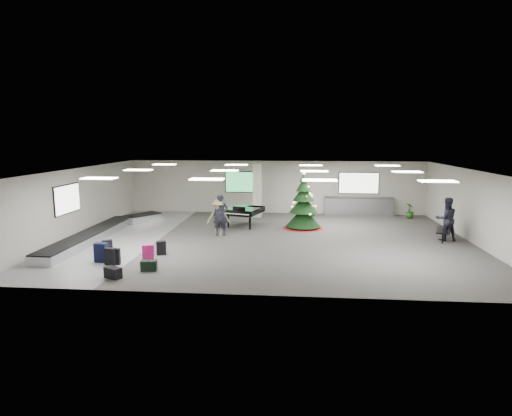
# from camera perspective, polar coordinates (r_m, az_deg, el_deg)

# --- Properties ---
(ground) EXTENTS (18.00, 18.00, 0.00)m
(ground) POSITION_cam_1_polar(r_m,az_deg,el_deg) (19.62, 1.71, -4.21)
(ground) COLOR #3D3A38
(ground) RESTS_ON ground
(room_envelope) EXTENTS (18.02, 14.02, 3.21)m
(room_envelope) POSITION_cam_1_polar(r_m,az_deg,el_deg) (19.89, 0.75, 2.80)
(room_envelope) COLOR #A7A599
(room_envelope) RESTS_ON ground
(baggage_carousel) EXTENTS (2.28, 9.71, 0.43)m
(baggage_carousel) POSITION_cam_1_polar(r_m,az_deg,el_deg) (21.41, -19.78, -3.03)
(baggage_carousel) COLOR silver
(baggage_carousel) RESTS_ON ground
(service_counter) EXTENTS (4.05, 0.65, 1.08)m
(service_counter) POSITION_cam_1_polar(r_m,az_deg,el_deg) (26.30, 13.51, 0.25)
(service_counter) COLOR silver
(service_counter) RESTS_ON ground
(suitcase_0) EXTENTS (0.45, 0.33, 0.65)m
(suitcase_0) POSITION_cam_1_polar(r_m,az_deg,el_deg) (16.58, -18.81, -6.15)
(suitcase_0) COLOR black
(suitcase_0) RESTS_ON ground
(suitcase_1) EXTENTS (0.41, 0.24, 0.62)m
(suitcase_1) POSITION_cam_1_polar(r_m,az_deg,el_deg) (16.60, -18.34, -6.17)
(suitcase_1) COLOR black
(suitcase_1) RESTS_ON ground
(pink_suitcase) EXTENTS (0.47, 0.34, 0.68)m
(pink_suitcase) POSITION_cam_1_polar(r_m,az_deg,el_deg) (16.59, -14.18, -5.87)
(pink_suitcase) COLOR #D41B79
(pink_suitcase) RESTS_ON ground
(suitcase_3) EXTENTS (0.42, 0.33, 0.57)m
(suitcase_3) POSITION_cam_1_polar(r_m,az_deg,el_deg) (17.48, -12.53, -5.21)
(suitcase_3) COLOR black
(suitcase_3) RESTS_ON ground
(navy_suitcase) EXTENTS (0.51, 0.34, 0.75)m
(navy_suitcase) POSITION_cam_1_polar(r_m,az_deg,el_deg) (17.08, -19.93, -5.61)
(navy_suitcase) COLOR black
(navy_suitcase) RESTS_ON ground
(green_duffel) EXTENTS (0.58, 0.34, 0.38)m
(green_duffel) POSITION_cam_1_polar(r_m,az_deg,el_deg) (15.57, -14.09, -7.45)
(green_duffel) COLOR black
(green_duffel) RESTS_ON ground
(suitcase_8) EXTENTS (0.44, 0.39, 0.59)m
(suitcase_8) POSITION_cam_1_polar(r_m,az_deg,el_deg) (18.15, -19.22, -4.95)
(suitcase_8) COLOR black
(suitcase_8) RESTS_ON ground
(black_duffel) EXTENTS (0.64, 0.52, 0.39)m
(black_duffel) POSITION_cam_1_polar(r_m,az_deg,el_deg) (15.10, -18.53, -8.19)
(black_duffel) COLOR black
(black_duffel) RESTS_ON ground
(christmas_tree) EXTENTS (2.10, 2.10, 2.99)m
(christmas_tree) POSITION_cam_1_polar(r_m,az_deg,el_deg) (21.95, 6.33, -0.07)
(christmas_tree) COLOR maroon
(christmas_tree) RESTS_ON ground
(grand_piano) EXTENTS (2.03, 2.35, 1.14)m
(grand_piano) POSITION_cam_1_polar(r_m,az_deg,el_deg) (22.35, -1.61, -0.40)
(grand_piano) COLOR black
(grand_piano) RESTS_ON ground
(bench) EXTENTS (1.11, 1.76, 1.06)m
(bench) POSITION_cam_1_polar(r_m,az_deg,el_deg) (21.16, 24.02, -2.38)
(bench) COLOR black
(bench) RESTS_ON ground
(traveler_a) EXTENTS (0.74, 0.50, 1.97)m
(traveler_a) POSITION_cam_1_polar(r_m,az_deg,el_deg) (20.29, -4.74, -0.95)
(traveler_a) COLOR black
(traveler_a) RESTS_ON ground
(traveler_b) EXTENTS (1.24, 0.90, 1.72)m
(traveler_b) POSITION_cam_1_polar(r_m,az_deg,el_deg) (20.39, -5.03, -1.24)
(traveler_b) COLOR olive
(traveler_b) RESTS_ON ground
(traveler_bench) EXTENTS (0.99, 0.79, 1.96)m
(traveler_bench) POSITION_cam_1_polar(r_m,az_deg,el_deg) (21.07, 24.04, -1.36)
(traveler_bench) COLOR black
(traveler_bench) RESTS_ON ground
(potted_plant_left) EXTENTS (0.50, 0.50, 0.72)m
(potted_plant_left) POSITION_cam_1_polar(r_m,az_deg,el_deg) (25.38, 7.69, -0.33)
(potted_plant_left) COLOR #1A3C13
(potted_plant_left) RESTS_ON ground
(potted_plant_right) EXTENTS (0.63, 0.63, 0.88)m
(potted_plant_right) POSITION_cam_1_polar(r_m,az_deg,el_deg) (26.12, 19.82, -0.35)
(potted_plant_right) COLOR #1A3C13
(potted_plant_right) RESTS_ON ground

